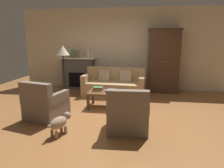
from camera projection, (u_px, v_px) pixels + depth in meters
The scene contains 15 objects.
ground_plane at pixel (111, 112), 5.10m from camera, with size 9.60×9.60×0.00m, color #9E6638.
back_wall at pixel (122, 49), 7.26m from camera, with size 7.20×0.10×2.80m, color beige.
fireplace at pixel (78, 73), 7.43m from camera, with size 1.26×0.48×1.12m.
armoire at pixel (163, 61), 6.81m from camera, with size 1.06×0.57×2.09m.
couch at pixel (114, 85), 6.54m from camera, with size 1.96×0.95×0.86m.
coffee_table at pixel (110, 94), 5.37m from camera, with size 1.10×0.60×0.42m.
fruit_bowl at pixel (112, 91), 5.34m from camera, with size 0.34×0.34×0.06m, color slate.
book_stack at pixel (98, 89), 5.44m from camera, with size 0.26×0.20×0.11m.
mantel_vase_jade at pixel (73, 53), 7.29m from camera, with size 0.12×0.12×0.28m, color slate.
mantel_vase_bronze at pixel (78, 54), 7.27m from camera, with size 0.13×0.13×0.23m, color olive.
mantel_vase_cream at pixel (88, 54), 7.21m from camera, with size 0.10×0.10×0.26m, color beige.
armchair_near_left at pixel (45, 105), 4.61m from camera, with size 0.92×0.93×0.88m.
armchair_near_right at pixel (128, 115), 4.01m from camera, with size 0.82×0.81×0.88m.
floor_lamp at pixel (63, 54), 5.60m from camera, with size 0.36×0.36×1.59m.
dog at pixel (60, 122), 3.84m from camera, with size 0.33×0.54×0.39m.
Camera 1 is at (0.77, -4.77, 1.77)m, focal length 33.09 mm.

